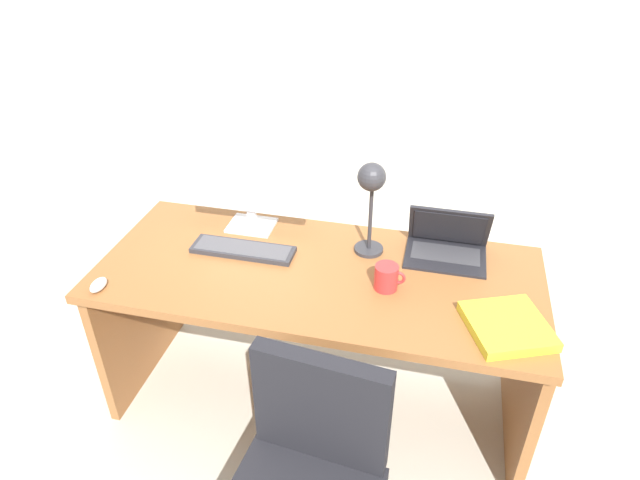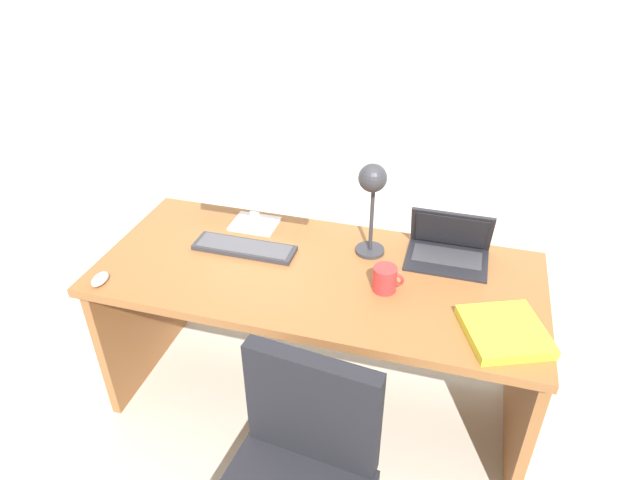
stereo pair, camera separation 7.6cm
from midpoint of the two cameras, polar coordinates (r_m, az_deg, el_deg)
ground at (r=3.83m, az=6.56°, el=0.68°), size 12.00×12.00×0.00m
desk at (r=2.36m, az=1.01°, el=-6.58°), size 1.75×0.75×0.74m
monitor at (r=2.37m, az=-6.16°, el=6.56°), size 0.52×0.16×0.43m
laptop at (r=2.31m, az=14.04°, el=-0.28°), size 0.32×0.24×0.21m
keyboard at (r=2.32m, az=-6.82°, el=-0.81°), size 0.43×0.12×0.02m
mouse at (r=2.26m, az=-20.74°, el=-3.80°), size 0.05×0.09×0.04m
desk_lamp at (r=2.14m, az=6.40°, el=5.08°), size 0.12×0.14×0.41m
book at (r=2.00m, az=19.46°, el=-8.84°), size 0.34×0.34×0.04m
coffee_mug at (r=2.09m, az=7.75°, el=-3.99°), size 0.12×0.09×0.10m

